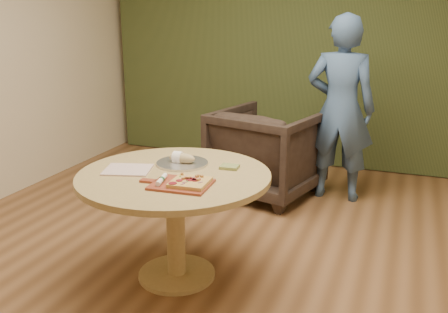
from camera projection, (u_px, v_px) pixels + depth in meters
room_shell at (214, 73)px, 3.04m from camera, size 5.04×6.04×2.84m
curtain at (309, 44)px, 5.64m from camera, size 4.80×0.14×2.78m
pedestal_table at (175, 193)px, 3.28m from camera, size 1.27×1.27×0.75m
pizza_paddle at (180, 184)px, 3.02m from camera, size 0.45×0.30×0.01m
flatbread_pizza at (190, 182)px, 3.00m from camera, size 0.23×0.23×0.04m
cutlery_roll at (162, 180)px, 3.03m from camera, size 0.06×0.20×0.03m
newspaper at (128, 170)px, 3.30m from camera, size 0.36×0.32×0.01m
serving_tray at (182, 163)px, 3.43m from camera, size 0.36×0.36×0.02m
bread_roll at (181, 158)px, 3.43m from camera, size 0.19×0.09×0.09m
green_packet at (230, 167)px, 3.34m from camera, size 0.13×0.11×0.02m
armchair at (267, 148)px, 4.87m from camera, size 1.11×1.06×0.95m
person_standing at (340, 109)px, 4.67m from camera, size 0.64×0.42×1.75m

